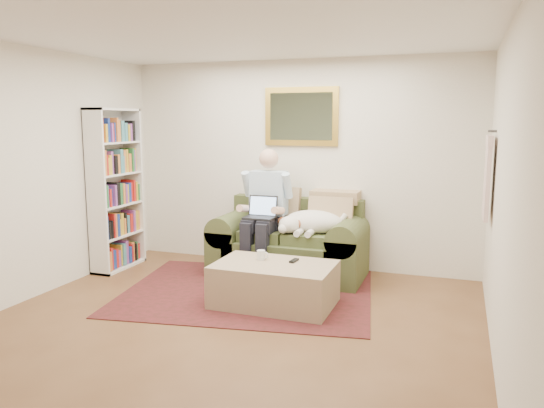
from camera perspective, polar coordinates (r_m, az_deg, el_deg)
The scene contains 12 objects.
room_shell at distance 4.72m, azimuth -4.75°, elevation 2.25°, with size 4.51×5.00×2.61m.
rug at distance 5.86m, azimuth -2.62°, elevation -9.39°, with size 2.64×2.11×0.01m, color #321914.
sofa at distance 6.41m, azimuth 1.86°, elevation -4.93°, with size 1.80×0.92×1.08m.
seated_man at distance 6.25m, azimuth -0.94°, elevation -1.09°, with size 0.59×0.85×1.52m, color #8CB5D8, non-canonical shape.
laptop at distance 6.18m, azimuth -1.17°, elevation -0.86°, with size 0.35×0.28×0.25m.
sleeping_dog at distance 6.15m, azimuth 4.49°, elevation -1.93°, with size 0.74×0.47×0.28m, color white, non-canonical shape.
ottoman at distance 5.40m, azimuth 0.24°, elevation -8.65°, with size 1.19×0.75×0.43m, color tan.
coffee_mug at distance 5.48m, azimuth -1.19°, elevation -5.51°, with size 0.08×0.08×0.10m, color white.
tv_remote at distance 5.42m, azimuth 2.39°, elevation -6.11°, with size 0.05×0.15×0.02m, color black.
bookshelf at distance 6.89m, azimuth -16.46°, elevation 1.51°, with size 0.28×0.80×2.00m, color white, non-canonical shape.
wall_mirror at distance 6.66m, azimuth 3.16°, elevation 9.38°, with size 0.94×0.04×0.72m.
hanging_shirt at distance 5.55m, azimuth 22.18°, elevation 3.14°, with size 0.06×0.52×0.90m, color beige, non-canonical shape.
Camera 1 is at (1.93, -3.92, 1.85)m, focal length 35.00 mm.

